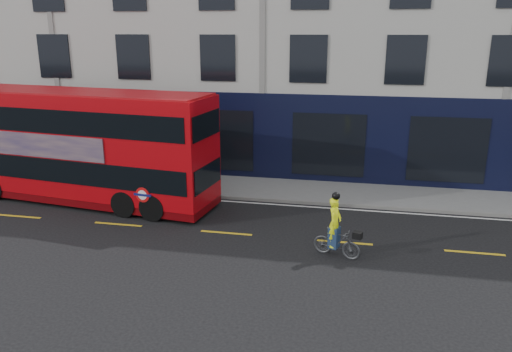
# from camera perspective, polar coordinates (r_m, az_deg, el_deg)

# --- Properties ---
(ground) EXTENTS (120.00, 120.00, 0.00)m
(ground) POSITION_cam_1_polar(r_m,az_deg,el_deg) (15.89, -4.80, -8.57)
(ground) COLOR black
(ground) RESTS_ON ground
(pavement) EXTENTS (60.00, 3.00, 0.12)m
(pavement) POSITION_cam_1_polar(r_m,az_deg,el_deg) (21.76, -0.06, -1.37)
(pavement) COLOR gray
(pavement) RESTS_ON ground
(kerb) EXTENTS (60.00, 0.12, 0.13)m
(kerb) POSITION_cam_1_polar(r_m,az_deg,el_deg) (20.37, -0.90, -2.61)
(kerb) COLOR slate
(kerb) RESTS_ON ground
(building_terrace) EXTENTS (50.00, 10.07, 15.00)m
(building_terrace) POSITION_cam_1_polar(r_m,az_deg,el_deg) (27.09, 2.80, 18.03)
(building_terrace) COLOR #AEACA4
(building_terrace) RESTS_ON ground
(road_edge_line) EXTENTS (58.00, 0.10, 0.01)m
(road_edge_line) POSITION_cam_1_polar(r_m,az_deg,el_deg) (20.11, -1.09, -3.05)
(road_edge_line) COLOR silver
(road_edge_line) RESTS_ON ground
(lane_dashes) EXTENTS (58.00, 0.12, 0.01)m
(lane_dashes) POSITION_cam_1_polar(r_m,az_deg,el_deg) (17.21, -3.41, -6.51)
(lane_dashes) COLOR gold
(lane_dashes) RESTS_ON ground
(bus) EXTENTS (11.23, 3.90, 4.44)m
(bus) POSITION_cam_1_polar(r_m,az_deg,el_deg) (20.96, -19.31, 3.28)
(bus) COLOR #B3070D
(bus) RESTS_ON ground
(cyclist) EXTENTS (1.57, 0.91, 2.06)m
(cyclist) POSITION_cam_1_polar(r_m,az_deg,el_deg) (15.43, 9.15, -6.69)
(cyclist) COLOR #444649
(cyclist) RESTS_ON ground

